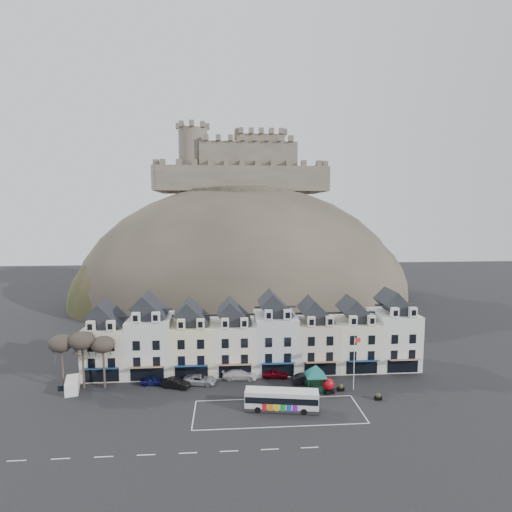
{
  "coord_description": "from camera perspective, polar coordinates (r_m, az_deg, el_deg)",
  "views": [
    {
      "loc": [
        -4.65,
        -48.33,
        26.34
      ],
      "look_at": [
        0.81,
        24.0,
        18.12
      ],
      "focal_mm": 28.0,
      "sensor_mm": 36.0,
      "label": 1
    }
  ],
  "objects": [
    {
      "name": "planter_west",
      "position": [
        63.0,
        12.0,
        -17.9
      ],
      "size": [
        1.06,
        0.72,
        1.04
      ],
      "rotation": [
        0.0,
        0.0,
        0.05
      ],
      "color": "black",
      "rests_on": "ground"
    },
    {
      "name": "bus",
      "position": [
        56.29,
        3.68,
        -19.72
      ],
      "size": [
        9.94,
        3.77,
        2.74
      ],
      "rotation": [
        0.0,
        0.0,
        -0.16
      ],
      "color": "#262628",
      "rests_on": "ground"
    },
    {
      "name": "car_navy",
      "position": [
        65.5,
        -14.57,
        -16.88
      ],
      "size": [
        3.66,
        1.61,
        1.23
      ],
      "primitive_type": "imported",
      "rotation": [
        0.0,
        0.0,
        1.53
      ],
      "color": "#0D1145",
      "rests_on": "ground"
    },
    {
      "name": "flagpole",
      "position": [
        62.28,
        13.92,
        -14.18
      ],
      "size": [
        1.07,
        0.54,
        8.02
      ],
      "rotation": [
        0.0,
        0.0,
        0.43
      ],
      "color": "silver",
      "rests_on": "ground"
    },
    {
      "name": "castle",
      "position": [
        125.14,
        -1.98,
        12.82
      ],
      "size": [
        50.2,
        22.2,
        22.0
      ],
      "color": "brown",
      "rests_on": "ground"
    },
    {
      "name": "ground",
      "position": [
        55.24,
        1.12,
        -22.02
      ],
      "size": [
        300.0,
        300.0,
        0.0
      ],
      "primitive_type": "plane",
      "color": "black",
      "rests_on": "ground"
    },
    {
      "name": "car_silver",
      "position": [
        64.35,
        -8.03,
        -17.09
      ],
      "size": [
        5.25,
        3.04,
        1.4
      ],
      "primitive_type": "imported",
      "rotation": [
        0.0,
        0.0,
        1.42
      ],
      "color": "#9DA0A4",
      "rests_on": "ground"
    },
    {
      "name": "white_van",
      "position": [
        67.11,
        -24.76,
        -16.4
      ],
      "size": [
        2.82,
        4.39,
        1.85
      ],
      "rotation": [
        0.0,
        0.0,
        0.28
      ],
      "color": "white",
      "rests_on": "ground"
    },
    {
      "name": "red_buoy",
      "position": [
        61.91,
        10.26,
        -17.72
      ],
      "size": [
        1.71,
        1.71,
        2.12
      ],
      "rotation": [
        0.0,
        0.0,
        0.18
      ],
      "color": "black",
      "rests_on": "ground"
    },
    {
      "name": "car_charcoal",
      "position": [
        64.4,
        7.21,
        -17.02
      ],
      "size": [
        4.54,
        1.75,
        1.48
      ],
      "primitive_type": "imported",
      "rotation": [
        0.0,
        0.0,
        1.61
      ],
      "color": "black",
      "rests_on": "ground"
    },
    {
      "name": "car_maroon",
      "position": [
        65.99,
        2.71,
        -16.41
      ],
      "size": [
        4.32,
        2.25,
        1.41
      ],
      "primitive_type": "imported",
      "rotation": [
        0.0,
        0.0,
        1.42
      ],
      "color": "#5B050E",
      "rests_on": "ground"
    },
    {
      "name": "townhouse_terrace",
      "position": [
        67.83,
        -0.05,
        -11.61
      ],
      "size": [
        54.4,
        9.35,
        11.8
      ],
      "color": "silver",
      "rests_on": "ground"
    },
    {
      "name": "tree_left_far",
      "position": [
        66.57,
        -26.08,
        -11.19
      ],
      "size": [
        3.61,
        3.61,
        8.24
      ],
      "color": "#3B2E25",
      "rests_on": "ground"
    },
    {
      "name": "car_white",
      "position": [
        65.55,
        -2.35,
        -16.48
      ],
      "size": [
        5.68,
        2.84,
        1.58
      ],
      "primitive_type": "imported",
      "rotation": [
        0.0,
        0.0,
        1.45
      ],
      "color": "white",
      "rests_on": "ground"
    },
    {
      "name": "castle_hill",
      "position": [
        120.33,
        -1.41,
        -6.13
      ],
      "size": [
        100.0,
        76.0,
        68.0
      ],
      "color": "#322D26",
      "rests_on": "ground"
    },
    {
      "name": "bus_shelter",
      "position": [
        61.64,
        8.52,
        -15.87
      ],
      "size": [
        6.07,
        6.07,
        3.85
      ],
      "rotation": [
        0.0,
        0.0,
        -0.02
      ],
      "color": "black",
      "rests_on": "ground"
    },
    {
      "name": "coach_bay_markings",
      "position": [
        56.54,
        3.16,
        -21.32
      ],
      "size": [
        22.0,
        7.5,
        0.01
      ],
      "primitive_type": "cube",
      "color": "silver",
      "rests_on": "ground"
    },
    {
      "name": "planter_east",
      "position": [
        61.65,
        17.05,
        -18.65
      ],
      "size": [
        1.03,
        0.68,
        0.98
      ],
      "rotation": [
        0.0,
        0.0,
        0.13
      ],
      "color": "black",
      "rests_on": "ground"
    },
    {
      "name": "tree_left_mid",
      "position": [
        65.43,
        -23.61,
        -11.06
      ],
      "size": [
        3.78,
        3.78,
        8.64
      ],
      "color": "#3B2E25",
      "rests_on": "ground"
    },
    {
      "name": "car_black",
      "position": [
        63.72,
        -11.41,
        -17.38
      ],
      "size": [
        4.62,
        2.91,
        1.44
      ],
      "primitive_type": "imported",
      "rotation": [
        0.0,
        0.0,
        1.23
      ],
      "color": "black",
      "rests_on": "ground"
    },
    {
      "name": "tree_left_near",
      "position": [
        64.72,
        -21.02,
        -11.78
      ],
      "size": [
        3.43,
        3.43,
        7.84
      ],
      "color": "#3B2E25",
      "rests_on": "ground"
    }
  ]
}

